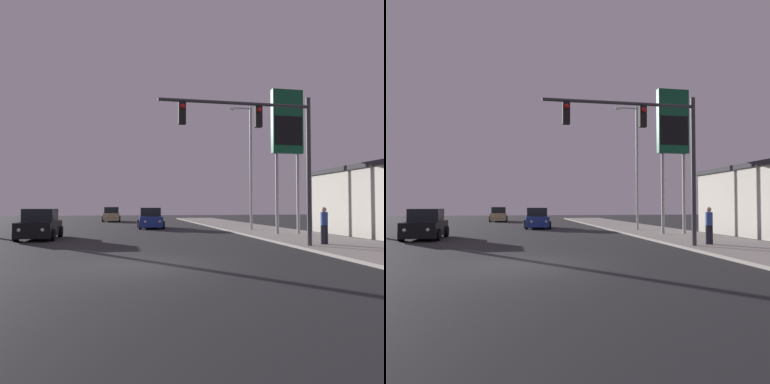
% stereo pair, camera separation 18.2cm
% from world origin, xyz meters
% --- Properties ---
extents(ground_plane, '(120.00, 120.00, 0.00)m').
position_xyz_m(ground_plane, '(0.00, 0.00, 0.00)').
color(ground_plane, '#28282B').
extents(sidewalk_right, '(5.00, 60.00, 0.12)m').
position_xyz_m(sidewalk_right, '(9.50, 10.00, 0.06)').
color(sidewalk_right, '#9E998E').
rests_on(sidewalk_right, ground).
extents(car_blue, '(2.04, 4.34, 1.68)m').
position_xyz_m(car_blue, '(1.82, 19.09, 0.76)').
color(car_blue, navy).
rests_on(car_blue, ground).
extents(car_tan, '(2.04, 4.31, 1.68)m').
position_xyz_m(car_tan, '(-1.68, 32.97, 0.76)').
color(car_tan, tan).
rests_on(car_tan, ground).
extents(car_black, '(2.04, 4.32, 1.68)m').
position_xyz_m(car_black, '(-4.97, 10.30, 0.76)').
color(car_black, black).
rests_on(car_black, ground).
extents(traffic_light_mast, '(6.74, 0.36, 6.50)m').
position_xyz_m(traffic_light_mast, '(5.69, 3.38, 4.70)').
color(traffic_light_mast, '#38383D').
rests_on(traffic_light_mast, sidewalk_right).
extents(street_lamp, '(1.74, 0.24, 9.00)m').
position_xyz_m(street_lamp, '(8.64, 14.21, 5.12)').
color(street_lamp, '#99999E').
rests_on(street_lamp, sidewalk_right).
extents(gas_station_sign, '(2.00, 0.42, 9.00)m').
position_xyz_m(gas_station_sign, '(9.66, 10.00, 6.62)').
color(gas_station_sign, '#99999E').
rests_on(gas_station_sign, sidewalk_right).
extents(pedestrian_on_sidewalk, '(0.34, 0.32, 1.67)m').
position_xyz_m(pedestrian_on_sidewalk, '(8.52, 3.79, 1.03)').
color(pedestrian_on_sidewalk, '#23232D').
rests_on(pedestrian_on_sidewalk, sidewalk_right).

